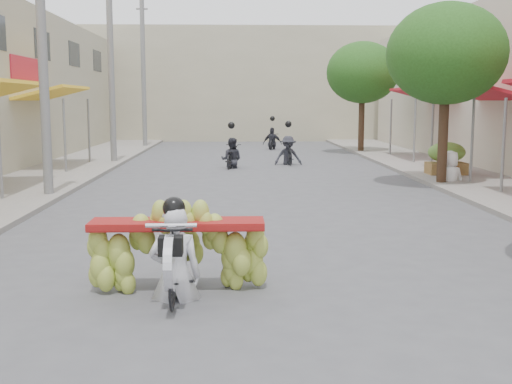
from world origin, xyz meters
The scene contains 14 objects.
sidewalk_left centered at (-7.00, 15.00, 0.06)m, with size 4.00×60.00×0.12m, color gray.
sidewalk_right centered at (7.00, 15.00, 0.06)m, with size 4.00×60.00×0.12m, color gray.
far_building centered at (0.00, 38.00, 3.50)m, with size 20.00×6.00×7.00m, color #ABA387.
utility_pole_mid centered at (-5.40, 12.00, 4.03)m, with size 0.60×0.24×8.00m.
utility_pole_far centered at (-5.40, 21.00, 4.03)m, with size 0.60×0.24×8.00m.
utility_pole_back centered at (-5.40, 30.00, 4.03)m, with size 0.60×0.24×8.00m.
street_tree_mid centered at (5.40, 14.00, 3.78)m, with size 3.40×3.40×5.25m.
street_tree_far centered at (5.40, 26.00, 3.78)m, with size 3.40×3.40×5.25m.
produce_crate_far centered at (6.20, 16.00, 0.71)m, with size 1.20×0.88×1.16m.
banana_motorbike centered at (-1.40, 3.57, 0.73)m, with size 2.25×1.86×2.20m.
pedestrian centered at (5.75, 14.29, 1.02)m, with size 0.93×0.61×1.80m.
bg_motorbike_a centered at (-0.75, 19.31, 0.76)m, with size 0.87×1.61×1.95m.
bg_motorbike_b centered at (1.45, 20.43, 0.85)m, with size 1.10×1.69×1.95m.
bg_motorbike_c centered at (1.32, 28.52, 0.84)m, with size 1.05×1.48×1.95m.
Camera 1 is at (-0.66, -4.40, 2.46)m, focal length 45.00 mm.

